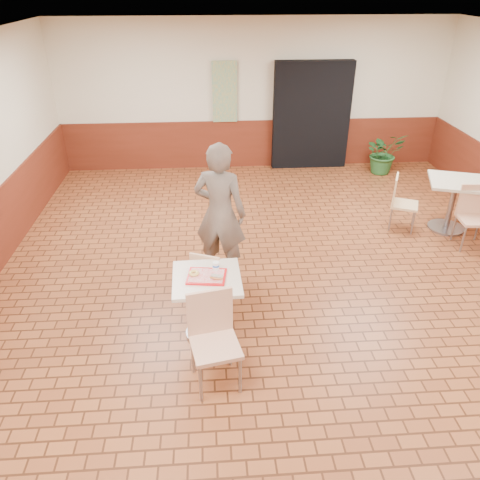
{
  "coord_description": "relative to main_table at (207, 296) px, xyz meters",
  "views": [
    {
      "loc": [
        -0.99,
        -4.75,
        3.63
      ],
      "look_at": [
        -0.65,
        -0.01,
        0.95
      ],
      "focal_mm": 35.0,
      "sensor_mm": 36.0,
      "label": 1
    }
  ],
  "objects": [
    {
      "name": "room_shell",
      "position": [
        1.05,
        0.51,
        0.97
      ],
      "size": [
        8.01,
        10.01,
        3.01
      ],
      "color": "brown",
      "rests_on": "ground"
    },
    {
      "name": "long_john_donut",
      "position": [
        0.11,
        -0.08,
        0.3
      ],
      "size": [
        0.15,
        0.11,
        0.04
      ],
      "rotation": [
        0.0,
        0.0,
        -0.33
      ],
      "color": "#D3783D",
      "rests_on": "serving_tray"
    },
    {
      "name": "chair_main_back",
      "position": [
        0.02,
        0.51,
        -0.08
      ],
      "size": [
        0.48,
        0.48,
        0.81
      ],
      "rotation": [
        0.0,
        0.0,
        2.76
      ],
      "color": "#E7B88A",
      "rests_on": "ground"
    },
    {
      "name": "serving_tray",
      "position": [
        0.0,
        0.0,
        0.27
      ],
      "size": [
        0.42,
        0.32,
        0.03
      ],
      "rotation": [
        0.0,
        0.0,
        -0.14
      ],
      "color": "red",
      "rests_on": "main_table"
    },
    {
      "name": "potted_plant",
      "position": [
        3.72,
        4.89,
        -0.09
      ],
      "size": [
        0.9,
        0.81,
        0.87
      ],
      "primitive_type": "imported",
      "rotation": [
        0.0,
        0.0,
        0.19
      ],
      "color": "#255C28",
      "rests_on": "ground"
    },
    {
      "name": "chair_second_left",
      "position": [
        3.14,
        2.44,
        -0.03
      ],
      "size": [
        0.54,
        0.54,
        0.89
      ],
      "rotation": [
        0.0,
        0.0,
        1.15
      ],
      "color": "#EAC58C",
      "rests_on": "ground"
    },
    {
      "name": "paper_cup",
      "position": [
        0.1,
        0.11,
        0.33
      ],
      "size": [
        0.07,
        0.07,
        0.09
      ],
      "rotation": [
        0.0,
        0.0,
        0.05
      ],
      "color": "white",
      "rests_on": "serving_tray"
    },
    {
      "name": "main_table",
      "position": [
        0.0,
        0.0,
        0.0
      ],
      "size": [
        0.74,
        0.74,
        0.78
      ],
      "rotation": [
        0.0,
        0.0,
        0.03
      ],
      "color": "beige",
      "rests_on": "ground"
    },
    {
      "name": "corridor_doorway",
      "position": [
        2.25,
        5.39,
        0.57
      ],
      "size": [
        1.6,
        0.22,
        2.2
      ],
      "primitive_type": "cube",
      "color": "black",
      "rests_on": "ground"
    },
    {
      "name": "ring_donut",
      "position": [
        -0.14,
        0.02,
        0.3
      ],
      "size": [
        0.14,
        0.14,
        0.04
      ],
      "primitive_type": "torus",
      "rotation": [
        0.0,
        0.0,
        -0.34
      ],
      "color": "#DFB651",
      "rests_on": "serving_tray"
    },
    {
      "name": "second_table",
      "position": [
        3.95,
        2.33,
        0.04
      ],
      "size": [
        0.8,
        0.8,
        0.85
      ],
      "rotation": [
        0.0,
        0.0,
        -0.32
      ],
      "color": "beige",
      "rests_on": "ground"
    },
    {
      "name": "promo_poster",
      "position": [
        0.45,
        5.45,
        1.07
      ],
      "size": [
        0.5,
        0.03,
        1.2
      ],
      "primitive_type": "cube",
      "color": "gray",
      "rests_on": "wainscot_band"
    },
    {
      "name": "chair_second_front",
      "position": [
        4.03,
        1.83,
        -0.0
      ],
      "size": [
        0.47,
        0.47,
        0.94
      ],
      "rotation": [
        0.0,
        0.0,
        -0.09
      ],
      "color": "#E0AA86",
      "rests_on": "ground"
    },
    {
      "name": "chair_main_front",
      "position": [
        0.05,
        -0.68,
        0.03
      ],
      "size": [
        0.54,
        0.54,
        1.0
      ],
      "rotation": [
        0.0,
        0.0,
        0.2
      ],
      "color": "tan",
      "rests_on": "ground"
    },
    {
      "name": "customer",
      "position": [
        0.19,
        1.22,
        0.42
      ],
      "size": [
        0.81,
        0.66,
        1.9
      ],
      "primitive_type": "imported",
      "rotation": [
        0.0,
        0.0,
        2.8
      ],
      "color": "#665A4F",
      "rests_on": "ground"
    },
    {
      "name": "wainscot_band",
      "position": [
        1.05,
        0.51,
        -0.03
      ],
      "size": [
        8.0,
        10.0,
        1.0
      ],
      "color": "#5B2011",
      "rests_on": "ground"
    }
  ]
}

